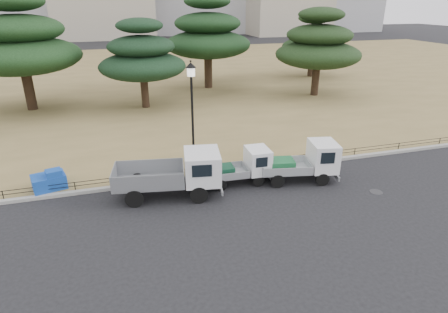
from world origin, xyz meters
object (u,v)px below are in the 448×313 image
object	(u,v)px
truck_large	(174,172)
truck_kei_rear	(304,162)
street_lamp	(192,101)
truck_kei_front	(242,167)
tarp_pile	(49,181)

from	to	relation	value
truck_large	truck_kei_rear	world-z (taller)	truck_large
truck_large	street_lamp	distance (m)	3.48
truck_large	truck_kei_rear	bearing A→B (deg)	7.29
truck_large	truck_kei_front	bearing A→B (deg)	15.66
truck_kei_rear	truck_kei_front	bearing A→B (deg)	-179.77
truck_kei_front	tarp_pile	bearing A→B (deg)	171.23
truck_large	street_lamp	xyz separation A→B (m)	(1.27, 1.69, 2.76)
truck_large	street_lamp	size ratio (longest dim) A/B	0.89
truck_kei_front	tarp_pile	distance (m)	9.09
tarp_pile	street_lamp	bearing A→B (deg)	-3.07
truck_kei_front	tarp_pile	size ratio (longest dim) A/B	1.94
truck_large	truck_kei_front	xyz separation A→B (m)	(3.38, 0.38, -0.31)
truck_kei_rear	tarp_pile	size ratio (longest dim) A/B	2.36
truck_kei_front	truck_large	bearing A→B (deg)	-171.70
street_lamp	tarp_pile	world-z (taller)	street_lamp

